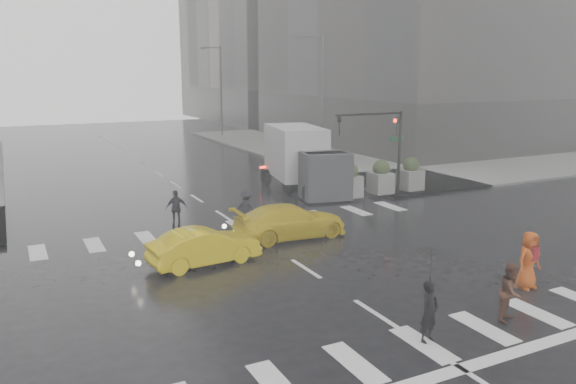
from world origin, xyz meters
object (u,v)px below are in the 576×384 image
traffic_signal_pole (385,136)px  taxi_mid (204,247)px  pedestrian_orange (529,260)px  pedestrian_brown (511,292)px  box_truck (303,158)px

traffic_signal_pole → taxi_mid: size_ratio=1.17×
pedestrian_orange → taxi_mid: 10.45m
pedestrian_brown → box_truck: box_truck is taller
pedestrian_brown → box_truck: bearing=53.5°
traffic_signal_pole → pedestrian_orange: size_ratio=2.50×
box_truck → pedestrian_orange: bearing=-80.6°
pedestrian_brown → taxi_mid: pedestrian_brown is taller
traffic_signal_pole → pedestrian_orange: bearing=-106.7°
pedestrian_orange → taxi_mid: size_ratio=0.47×
pedestrian_orange → traffic_signal_pole: bearing=69.5°
taxi_mid → box_truck: bearing=-50.0°
pedestrian_brown → pedestrian_orange: size_ratio=0.89×
taxi_mid → box_truck: (8.70, 9.02, 1.25)m
pedestrian_orange → taxi_mid: pedestrian_orange is taller
pedestrian_brown → taxi_mid: size_ratio=0.42×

